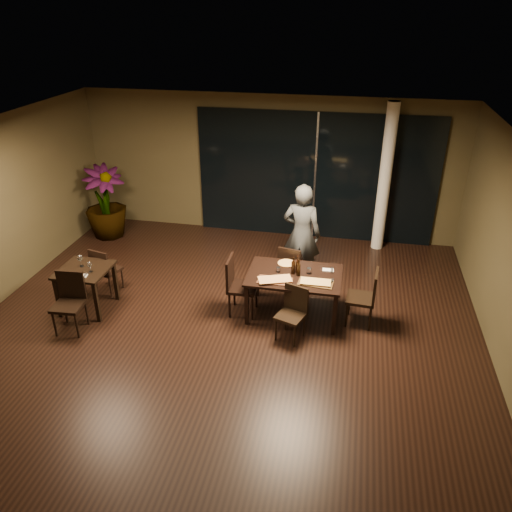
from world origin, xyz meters
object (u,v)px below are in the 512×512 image
at_px(chair_main_far, 291,266).
at_px(chair_main_left, 238,283).
at_px(chair_main_right, 367,295).
at_px(diner, 302,234).
at_px(bottle_b, 299,268).
at_px(bottle_c, 298,264).
at_px(chair_side_near, 70,298).
at_px(potted_plant, 105,202).
at_px(main_table, 294,278).
at_px(chair_main_near, 293,310).
at_px(side_table, 85,276).
at_px(chair_side_far, 104,268).
at_px(bottle_a, 293,266).

bearing_deg(chair_main_far, chair_main_left, 59.29).
distance_m(chair_main_right, diner, 1.72).
distance_m(bottle_b, bottle_c, 0.10).
height_order(chair_main_far, chair_main_left, chair_main_left).
bearing_deg(chair_main_left, chair_main_right, -89.44).
relative_size(chair_side_near, potted_plant, 0.61).
bearing_deg(potted_plant, chair_main_right, -22.61).
bearing_deg(bottle_b, main_table, 163.76).
xyz_separation_m(chair_main_near, chair_main_right, (1.09, 0.56, 0.06)).
bearing_deg(chair_main_right, chair_main_far, -115.30).
height_order(main_table, bottle_c, bottle_c).
distance_m(main_table, diner, 1.17).
bearing_deg(side_table, chair_side_far, 84.27).
bearing_deg(chair_side_near, chair_main_near, 3.17).
relative_size(chair_main_left, bottle_b, 3.64).
height_order(chair_main_near, potted_plant, potted_plant).
relative_size(diner, bottle_a, 6.45).
relative_size(chair_side_near, diner, 0.51).
distance_m(side_table, chair_main_far, 3.47).
xyz_separation_m(side_table, chair_main_near, (3.47, -0.11, -0.15)).
distance_m(potted_plant, bottle_c, 4.95).
height_order(bottle_a, bottle_b, bottle_a).
bearing_deg(chair_side_far, side_table, 98.50).
xyz_separation_m(chair_main_right, chair_side_far, (-4.50, 0.07, -0.05)).
xyz_separation_m(main_table, side_table, (-3.40, -0.50, -0.05)).
xyz_separation_m(side_table, chair_main_left, (2.49, 0.38, -0.06)).
distance_m(main_table, bottle_c, 0.24).
height_order(main_table, side_table, same).
bearing_deg(bottle_b, chair_side_far, 179.26).
bearing_deg(main_table, potted_plant, 152.70).
xyz_separation_m(diner, bottle_b, (0.09, -1.16, -0.05)).
bearing_deg(bottle_b, bottle_a, 155.16).
xyz_separation_m(chair_main_left, potted_plant, (-3.49, 2.39, 0.22)).
xyz_separation_m(diner, bottle_a, (0.00, -1.12, -0.04)).
xyz_separation_m(chair_main_far, chair_main_near, (0.21, -1.32, -0.03)).
relative_size(bottle_a, bottle_c, 0.99).
bearing_deg(chair_side_far, chair_main_near, -176.25).
relative_size(side_table, bottle_b, 2.91).
distance_m(main_table, chair_main_right, 1.17).
bearing_deg(bottle_b, potted_plant, 152.84).
bearing_deg(diner, main_table, 97.99).
bearing_deg(chair_main_left, bottle_b, -85.70).
relative_size(chair_main_left, diner, 0.53).
bearing_deg(chair_main_right, chair_side_far, -86.09).
relative_size(side_table, chair_main_near, 0.95).
distance_m(diner, bottle_c, 1.06).
relative_size(main_table, bottle_c, 5.11).
height_order(side_table, chair_side_far, chair_side_far).
distance_m(chair_main_far, potted_plant, 4.54).
distance_m(chair_side_far, diner, 3.53).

